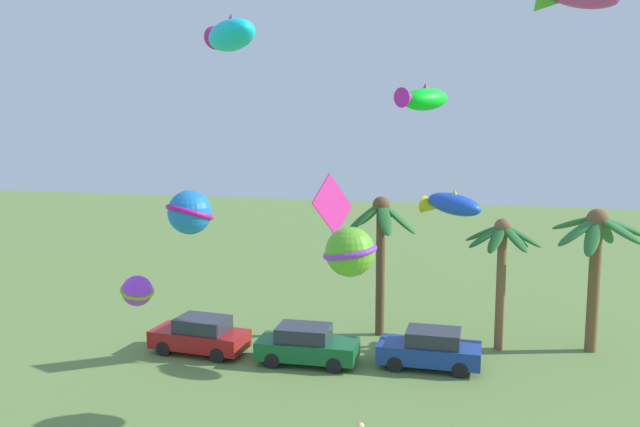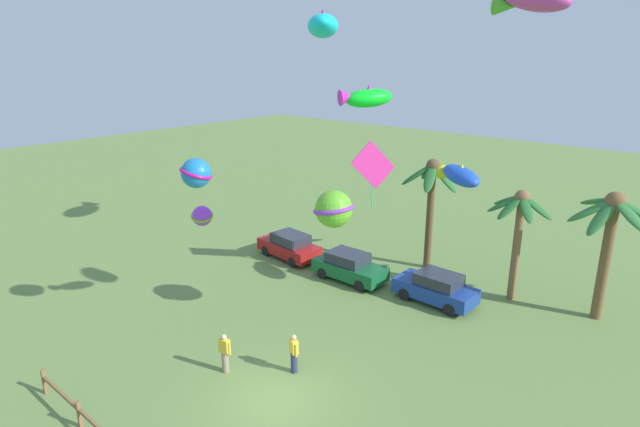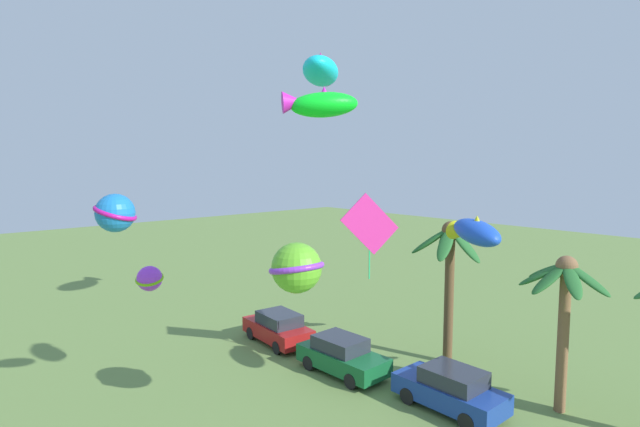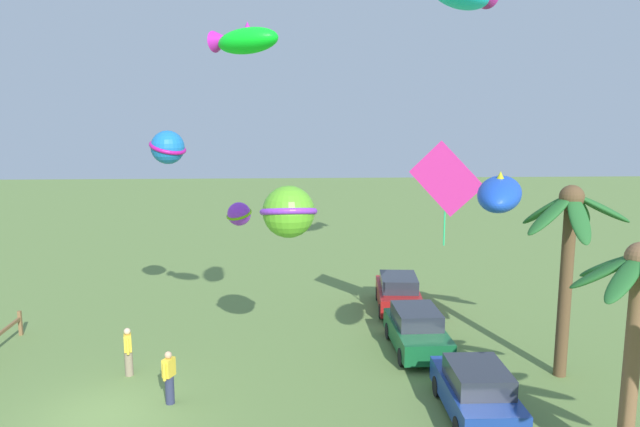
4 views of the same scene
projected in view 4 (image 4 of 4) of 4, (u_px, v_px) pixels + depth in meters
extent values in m
plane|color=olive|center=(105.00, 417.00, 16.92)|extent=(120.00, 120.00, 0.00)
cylinder|color=brown|center=(565.00, 288.00, 19.09)|extent=(0.40, 0.40, 5.79)
ellipsoid|color=#236028|center=(579.00, 219.00, 17.95)|extent=(1.72, 0.75, 1.45)
ellipsoid|color=#236028|center=(601.00, 208.00, 18.59)|extent=(0.78, 1.94, 1.07)
ellipsoid|color=#236028|center=(579.00, 210.00, 19.28)|extent=(1.63, 1.58, 1.38)
ellipsoid|color=#236028|center=(547.00, 209.00, 19.29)|extent=(1.73, 1.49, 1.34)
ellipsoid|color=#236028|center=(550.00, 214.00, 18.38)|extent=(1.10, 1.82, 1.36)
sphere|color=brown|center=(572.00, 197.00, 18.60)|extent=(0.76, 0.76, 0.76)
cylinder|color=brown|center=(631.00, 366.00, 14.09)|extent=(0.38, 0.38, 5.15)
ellipsoid|color=#236028|center=(631.00, 262.00, 14.45)|extent=(1.70, 0.92, 0.97)
ellipsoid|color=#236028|center=(609.00, 265.00, 14.34)|extent=(1.63, 1.20, 1.05)
ellipsoid|color=#236028|center=(605.00, 271.00, 13.94)|extent=(1.00, 1.64, 1.11)
ellipsoid|color=#236028|center=(625.00, 278.00, 13.25)|extent=(1.34, 1.57, 1.05)
cube|color=brown|center=(20.00, 323.00, 22.98)|extent=(0.12, 0.12, 0.95)
cube|color=#A51919|center=(398.00, 296.00, 25.98)|extent=(4.03, 2.03, 0.70)
cube|color=#282D38|center=(399.00, 282.00, 25.72)|extent=(2.15, 1.67, 0.56)
cylinder|color=black|center=(378.00, 294.00, 27.25)|extent=(0.61, 0.23, 0.60)
cylinder|color=black|center=(413.00, 294.00, 27.19)|extent=(0.61, 0.23, 0.60)
cylinder|color=black|center=(381.00, 311.00, 24.87)|extent=(0.61, 0.23, 0.60)
cylinder|color=black|center=(420.00, 312.00, 24.80)|extent=(0.61, 0.23, 0.60)
cube|color=navy|center=(475.00, 395.00, 16.89)|extent=(3.91, 1.73, 0.70)
cube|color=#282D38|center=(478.00, 376.00, 16.64)|extent=(2.04, 1.51, 0.56)
cylinder|color=black|center=(437.00, 386.00, 18.10)|extent=(0.60, 0.18, 0.60)
cylinder|color=black|center=(489.00, 385.00, 18.17)|extent=(0.60, 0.18, 0.60)
cylinder|color=black|center=(518.00, 427.00, 15.78)|extent=(0.60, 0.18, 0.60)
cube|color=#145B2D|center=(417.00, 335.00, 21.45)|extent=(3.94, 1.79, 0.70)
cube|color=#282D38|center=(416.00, 316.00, 21.49)|extent=(2.06, 1.54, 0.56)
cylinder|color=black|center=(448.00, 356.00, 20.37)|extent=(0.60, 0.19, 0.60)
cylinder|color=black|center=(402.00, 357.00, 20.26)|extent=(0.60, 0.19, 0.60)
cylinder|color=black|center=(430.00, 330.00, 22.74)|extent=(0.60, 0.19, 0.60)
cylinder|color=black|center=(389.00, 331.00, 22.63)|extent=(0.60, 0.19, 0.60)
cylinder|color=gray|center=(129.00, 363.00, 19.49)|extent=(0.26, 0.26, 0.84)
cube|color=yellow|center=(128.00, 343.00, 19.37)|extent=(0.43, 0.32, 0.54)
sphere|color=beige|center=(127.00, 331.00, 19.31)|extent=(0.21, 0.21, 0.21)
cylinder|color=yellow|center=(128.00, 347.00, 19.17)|extent=(0.09, 0.09, 0.52)
cylinder|color=yellow|center=(128.00, 341.00, 19.60)|extent=(0.09, 0.09, 0.52)
cylinder|color=#2D3351|center=(170.00, 390.00, 17.62)|extent=(0.26, 0.26, 0.84)
cube|color=yellow|center=(169.00, 367.00, 17.50)|extent=(0.44, 0.36, 0.54)
sphere|color=tan|center=(168.00, 355.00, 17.44)|extent=(0.21, 0.21, 0.21)
cylinder|color=yellow|center=(173.00, 366.00, 17.72)|extent=(0.09, 0.09, 0.52)
cylinder|color=yellow|center=(164.00, 372.00, 17.30)|extent=(0.09, 0.09, 0.52)
sphere|color=blue|center=(168.00, 147.00, 20.81)|extent=(1.15, 1.15, 1.15)
torus|color=#B71488|center=(168.00, 147.00, 20.81)|extent=(1.77, 1.76, 0.52)
ellipsoid|color=blue|center=(500.00, 194.00, 15.15)|extent=(2.46, 1.86, 1.08)
cone|color=gold|center=(502.00, 194.00, 16.06)|extent=(0.98, 0.93, 0.77)
cone|color=gold|center=(500.00, 180.00, 15.09)|extent=(0.56, 0.56, 0.44)
ellipsoid|color=#0DEE22|center=(248.00, 41.00, 14.84)|extent=(1.65, 1.93, 0.73)
cone|color=#CB20B5|center=(223.00, 40.00, 15.20)|extent=(0.77, 0.78, 0.58)
cone|color=#CB20B5|center=(247.00, 29.00, 14.79)|extent=(0.47, 0.47, 0.35)
cube|color=#EE2E98|center=(446.00, 179.00, 19.69)|extent=(1.12, 2.24, 2.47)
cylinder|color=#2BD077|center=(445.00, 221.00, 19.93)|extent=(0.05, 0.05, 1.61)
sphere|color=#9F36E5|center=(239.00, 214.00, 24.12)|extent=(0.94, 0.94, 0.94)
torus|color=#73C012|center=(239.00, 214.00, 24.12)|extent=(1.44, 1.44, 0.43)
sphere|color=#5EB628|center=(289.00, 212.00, 17.92)|extent=(1.55, 1.55, 1.55)
torus|color=#8E37DA|center=(289.00, 212.00, 17.92)|extent=(1.79, 1.78, 0.50)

